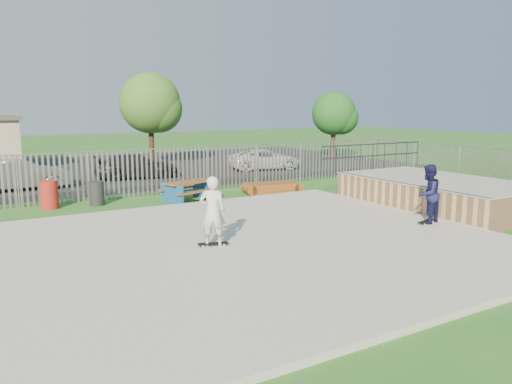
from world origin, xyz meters
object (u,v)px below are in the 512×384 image
funbox (272,188)px  car_dark (137,166)px  picnic_table (188,191)px  trash_bin_red (49,195)px  car_white (265,159)px  tree_mid (150,103)px  car_silver (20,175)px  tree_right (334,113)px  trash_bin_grey (97,193)px  skater_navy (428,194)px  skater_white (213,211)px

funbox → car_dark: size_ratio=0.54×
funbox → picnic_table: bearing=-168.0°
trash_bin_red → car_dark: 8.02m
car_white → trash_bin_red: bearing=125.3°
funbox → tree_mid: bearing=108.2°
car_silver → tree_right: size_ratio=0.88×
trash_bin_grey → skater_navy: skater_navy is taller
skater_navy → trash_bin_red: bearing=-57.9°
trash_bin_red → car_dark: bearing=49.4°
picnic_table → trash_bin_grey: (-3.40, 0.98, 0.06)m
skater_white → picnic_table: bearing=-81.2°
car_dark → car_white: bearing=-84.8°
tree_right → trash_bin_red: bearing=-156.9°
funbox → car_white: car_white is taller
car_dark → car_white: car_dark is taller
car_dark → skater_navy: skater_navy is taller
car_white → tree_mid: size_ratio=0.74×
trash_bin_red → car_white: 14.25m
picnic_table → car_silver: bearing=118.2°
car_dark → skater_white: 14.44m
funbox → skater_white: skater_white is taller
picnic_table → funbox: bearing=-13.6°
car_dark → skater_white: bearing=177.8°
car_white → trash_bin_grey: bearing=129.3°
car_dark → car_silver: bearing=107.4°
picnic_table → car_silver: (-5.57, 6.28, 0.32)m
car_silver → car_dark: (5.71, 1.04, -0.07)m
trash_bin_red → trash_bin_grey: size_ratio=1.13×
car_dark → tree_right: tree_right is taller
trash_bin_red → tree_right: (20.61, 8.77, 2.75)m
tree_right → car_silver: bearing=-170.0°
skater_navy → skater_white: size_ratio=1.00×
picnic_table → skater_navy: (4.74, -7.99, 0.68)m
trash_bin_red → tree_right: tree_right is taller
car_silver → skater_navy: bearing=-146.6°
tree_mid → tree_right: size_ratio=1.21×
car_silver → car_dark: car_silver is taller
picnic_table → funbox: (3.99, -0.02, -0.19)m
funbox → trash_bin_grey: bearing=-175.5°
picnic_table → skater_navy: skater_navy is taller
car_dark → car_white: size_ratio=1.00×
picnic_table → tree_mid: size_ratio=0.37×
tree_right → car_white: bearing=-158.8°
car_white → skater_navy: size_ratio=2.34×
car_white → tree_mid: tree_mid is taller
trash_bin_red → car_dark: size_ratio=0.24×
car_white → tree_right: tree_right is taller
skater_white → car_silver: bearing=-49.2°
trash_bin_grey → car_silver: 5.73m
car_dark → funbox: bearing=-145.2°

